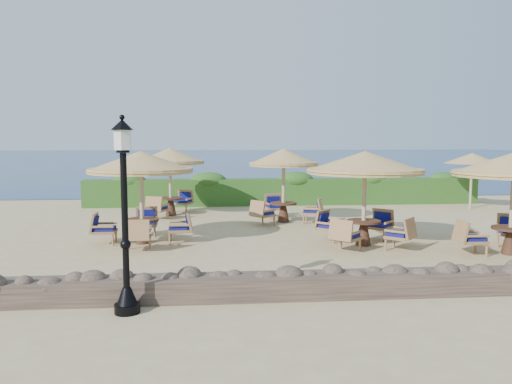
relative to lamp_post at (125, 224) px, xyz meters
name	(u,v)px	position (x,y,z in m)	size (l,w,h in m)	color
ground	(318,234)	(4.80, 6.80, -1.55)	(120.00, 120.00, 0.00)	tan
sea	(231,157)	(4.80, 76.80, -1.55)	(160.00, 160.00, 0.00)	#0C1F4F
hedge	(285,192)	(4.80, 14.00, -0.95)	(18.00, 0.90, 1.20)	#224A17
stone_wall	(386,283)	(4.80, 0.60, -1.33)	(15.00, 0.65, 0.44)	brown
lamp_post	(125,224)	(0.00, 0.00, 0.00)	(0.44, 0.44, 3.31)	black
extra_parasol	(472,158)	(12.60, 12.00, 0.62)	(2.30, 2.30, 2.41)	tan
cafe_set_0	(141,178)	(-0.54, 5.89, 0.32)	(3.00, 3.00, 2.65)	tan
cafe_set_1	(365,177)	(5.73, 5.07, 0.38)	(3.28, 3.28, 2.65)	tan
cafe_set_3	(170,165)	(-0.15, 11.17, 0.44)	(2.70, 2.85, 2.65)	tan
cafe_set_4	(284,171)	(4.04, 9.24, 0.28)	(2.73, 2.69, 2.65)	tan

